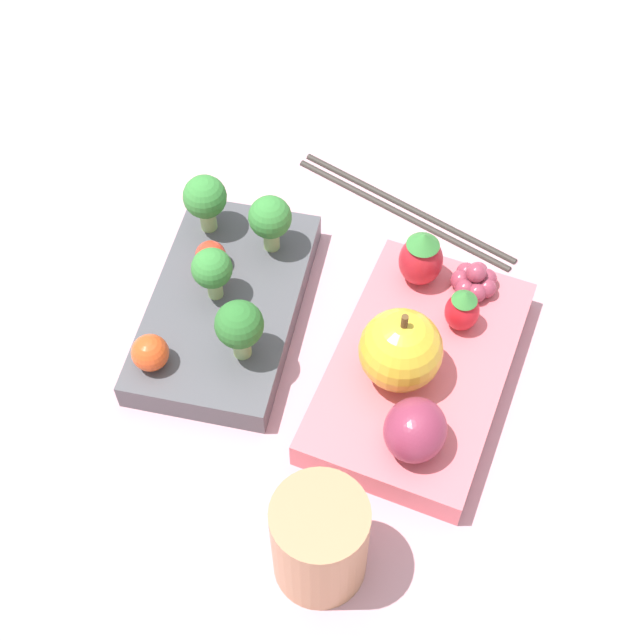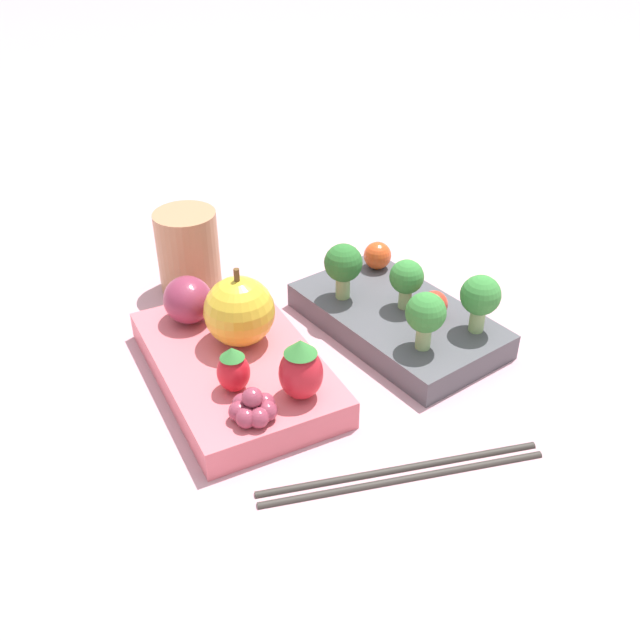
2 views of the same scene
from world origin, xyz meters
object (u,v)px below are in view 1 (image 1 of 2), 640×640
Objects in this scene: apple at (401,350)px; strawberry_0 at (462,310)px; strawberry_1 at (421,258)px; broccoli_floret_3 at (205,199)px; chopsticks_pair at (404,208)px; bento_box_fruit at (421,365)px; bento_box_savoury at (223,311)px; broccoli_floret_1 at (270,219)px; drinking_cup at (320,541)px; broccoli_floret_2 at (210,273)px; plum at (415,430)px; broccoli_floret_0 at (239,326)px; cherry_tomato_0 at (150,353)px; cherry_tomato_1 at (211,256)px; grape_cluster at (474,281)px.

strawberry_0 is (0.06, -0.03, -0.01)m from apple.
apple reaches higher than strawberry_1.
broccoli_floret_3 reaches higher than chopsticks_pair.
bento_box_fruit is at bearing -158.92° from strawberry_1.
strawberry_0 reaches higher than chopsticks_pair.
broccoli_floret_1 is at bearing -11.58° from bento_box_savoury.
broccoli_floret_3 is (-0.00, 0.06, 0.00)m from broccoli_floret_1.
broccoli_floret_2 is at bearing 43.98° from drinking_cup.
plum is at bearing -109.44° from bento_box_savoury.
plum is at bearing -160.16° from chopsticks_pair.
broccoli_floret_0 is 0.26× the size of chopsticks_pair.
broccoli_floret_0 is 1.96× the size of cherry_tomato_0.
bento_box_fruit is 0.14m from broccoli_floret_0.
broccoli_floret_1 is 0.05m from cherry_tomato_1.
broccoli_floret_0 and broccoli_floret_3 have the same top height.
broccoli_floret_0 is at bearing 120.65° from strawberry_0.
broccoli_floret_2 is (0.00, 0.01, 0.04)m from bento_box_savoury.
apple is 0.06m from plum.
cherry_tomato_1 is at bearing 105.53° from grape_cluster.
cherry_tomato_1 is 0.17m from apple.
bento_box_fruit is 3.80× the size of broccoli_floret_3.
broccoli_floret_0 is 0.13m from broccoli_floret_3.
grape_cluster is at bearing -65.67° from broccoli_floret_2.
chopsticks_pair is at bearing -16.58° from broccoli_floret_0.
chopsticks_pair is (0.10, -0.08, -0.05)m from broccoli_floret_1.
strawberry_1 is (0.05, -0.15, 0.01)m from cherry_tomato_1.
drinking_cup is at bearing -149.35° from broccoli_floret_1.
cherry_tomato_1 is at bearing 107.30° from strawberry_1.
broccoli_floret_3 is (0.06, 0.04, 0.05)m from bento_box_savoury.
broccoli_floret_0 is 0.11m from apple.
strawberry_0 is at bearing -179.55° from grape_cluster.
drinking_cup reaches higher than cherry_tomato_0.
apple is 0.10m from grape_cluster.
bento_box_fruit is 0.05m from strawberry_0.
plum is at bearing -163.15° from strawberry_1.
broccoli_floret_1 is 0.07m from broccoli_floret_2.
strawberry_1 is at bearing -72.70° from cherry_tomato_1.
cherry_tomato_1 is (0.02, 0.18, 0.02)m from bento_box_fruit.
apple reaches higher than cherry_tomato_0.
broccoli_floret_1 is at bearing 11.86° from broccoli_floret_0.
bento_box_fruit is 0.18m from cherry_tomato_1.
broccoli_floret_0 reaches higher than broccoli_floret_1.
strawberry_1 is (0.08, -0.14, -0.00)m from broccoli_floret_2.
cherry_tomato_1 is 0.47× the size of strawberry_1.
broccoli_floret_2 is at bearing 114.33° from grape_cluster.
broccoli_floret_0 is 1.37× the size of strawberry_0.
grape_cluster is (0.02, -0.16, -0.02)m from broccoli_floret_1.
broccoli_floret_2 is at bearing 161.99° from broccoli_floret_1.
cherry_tomato_0 is at bearing 127.82° from grape_cluster.
apple reaches higher than broccoli_floret_1.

